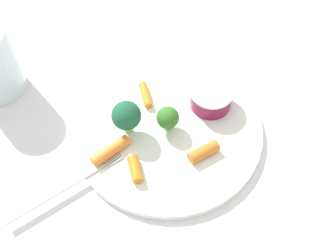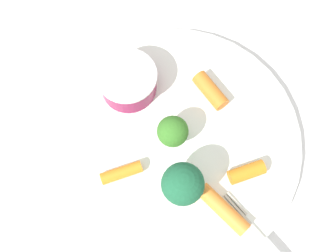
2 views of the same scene
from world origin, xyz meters
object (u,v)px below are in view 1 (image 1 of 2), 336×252
broccoli_floret_0 (169,116)px  carrot_stick_1 (135,169)px  fork (68,186)px  plate (168,130)px  carrot_stick_3 (146,95)px  broccoli_floret_1 (126,116)px  carrot_stick_2 (111,151)px  sauce_cup (211,97)px  carrot_stick_0 (204,152)px

broccoli_floret_0 → carrot_stick_1: bearing=-29.2°
broccoli_floret_0 → fork: size_ratio=0.29×
broccoli_floret_0 → carrot_stick_1: broccoli_floret_0 is taller
plate → carrot_stick_3: bearing=-146.8°
broccoli_floret_1 → carrot_stick_2: bearing=-27.6°
sauce_cup → carrot_stick_0: 0.09m
plate → carrot_stick_0: (0.04, 0.05, 0.01)m
plate → carrot_stick_3: size_ratio=6.41×
sauce_cup → broccoli_floret_1: broccoli_floret_1 is taller
broccoli_floret_0 → carrot_stick_2: bearing=-57.7°
plate → broccoli_floret_0: bearing=151.8°
carrot_stick_1 → carrot_stick_3: carrot_stick_1 is taller
plate → carrot_stick_1: 0.08m
broccoli_floret_0 → carrot_stick_2: 0.09m
carrot_stick_1 → fork: 0.09m
fork → carrot_stick_1: bearing=105.9°
carrot_stick_0 → carrot_stick_1: 0.09m
carrot_stick_2 → broccoli_floret_1: bearing=152.4°
sauce_cup → carrot_stick_2: (0.09, -0.14, -0.01)m
carrot_stick_1 → carrot_stick_3: (-0.12, 0.01, -0.00)m
sauce_cup → broccoli_floret_0: (0.04, -0.06, 0.01)m
broccoli_floret_1 → carrot_stick_2: broccoli_floret_1 is taller
carrot_stick_0 → fork: carrot_stick_0 is taller
carrot_stick_1 → plate: bearing=150.7°
carrot_stick_1 → carrot_stick_3: size_ratio=0.87×
broccoli_floret_0 → carrot_stick_0: broccoli_floret_0 is taller
carrot_stick_3 → sauce_cup: bearing=84.7°
carrot_stick_0 → carrot_stick_3: carrot_stick_0 is taller
sauce_cup → carrot_stick_1: (0.12, -0.10, -0.01)m
plate → carrot_stick_0: carrot_stick_0 is taller
carrot_stick_2 → fork: (0.05, -0.05, -0.01)m
broccoli_floret_0 → carrot_stick_3: size_ratio=0.97×
sauce_cup → broccoli_floret_1: bearing=-66.6°
sauce_cup → carrot_stick_2: 0.16m
broccoli_floret_1 → plate: bearing=96.5°
sauce_cup → carrot_stick_1: sauce_cup is taller
sauce_cup → carrot_stick_1: size_ratio=1.72×
carrot_stick_3 → carrot_stick_1: bearing=-2.6°
sauce_cup → carrot_stick_0: bearing=-7.2°
carrot_stick_0 → broccoli_floret_0: bearing=-134.7°
carrot_stick_3 → broccoli_floret_1: bearing=-19.5°
carrot_stick_1 → carrot_stick_2: same height
sauce_cup → carrot_stick_2: sauce_cup is taller
carrot_stick_3 → fork: bearing=-31.6°
sauce_cup → carrot_stick_2: size_ratio=1.08×
broccoli_floret_1 → fork: bearing=-38.3°
broccoli_floret_0 → carrot_stick_3: 0.06m
carrot_stick_2 → sauce_cup: bearing=123.1°
sauce_cup → carrot_stick_3: 0.10m
carrot_stick_0 → fork: size_ratio=0.31×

